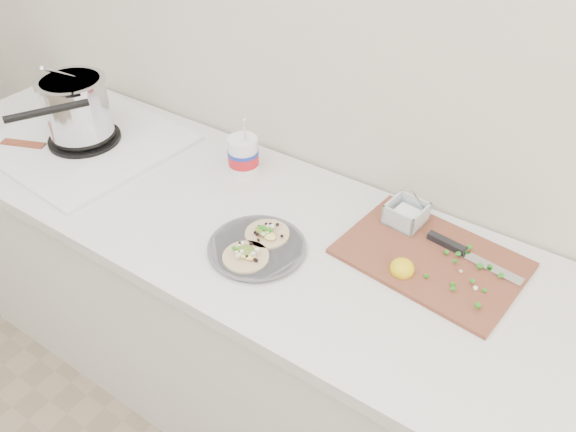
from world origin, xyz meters
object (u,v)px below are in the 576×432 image
Objects in this scene: stove at (80,120)px; tub at (243,152)px; bacon_plate at (24,146)px; taco_plate at (257,245)px; cutboard at (431,251)px.

tub is (0.53, 0.17, -0.02)m from stove.
taco_plate is at bearing 1.87° from bacon_plate.
stove is at bearing -162.03° from tub.
bacon_plate is at bearing -133.24° from stove.
tub is 0.93× the size of bacon_plate.
tub is 0.45× the size of cutboard.
stove is 2.88× the size of tub.
taco_plate is at bearing -142.71° from cutboard.
cutboard is 2.04× the size of bacon_plate.
bacon_plate is at bearing -162.46° from cutboard.
stove reaches higher than cutboard.
cutboard is (1.17, 0.13, -0.07)m from stove.
stove is 2.67× the size of bacon_plate.
cutboard is 1.34m from bacon_plate.
stove is 1.17m from cutboard.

